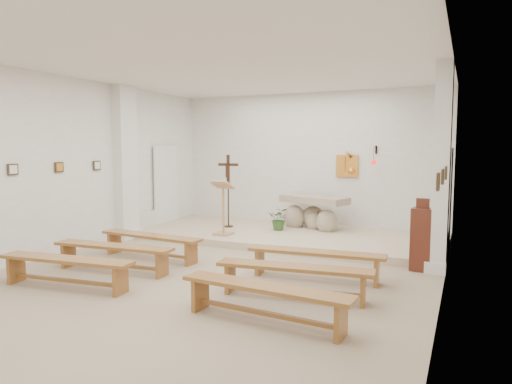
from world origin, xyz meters
The scene contains 29 objects.
ground centered at (0.00, 0.00, 0.00)m, with size 7.00×10.00×0.00m, color tan.
wall_left centered at (-3.49, 0.00, 1.75)m, with size 0.02×10.00×3.50m, color white.
wall_right centered at (3.49, 0.00, 1.75)m, with size 0.02×10.00×3.50m, color white.
wall_back centered at (0.00, 4.99, 1.75)m, with size 7.00×0.02×3.50m, color white.
ceiling centered at (0.00, 0.00, 3.49)m, with size 7.00×10.00×0.02m, color silver.
sanctuary_platform centered at (0.00, 3.50, 0.07)m, with size 6.98×3.00×0.15m, color #C1AE95.
pilaster_left centered at (-3.37, 2.00, 1.75)m, with size 0.26×0.55×3.50m, color white.
pilaster_right centered at (3.37, 2.00, 1.75)m, with size 0.26×0.55×3.50m, color white.
gold_wall_relief centered at (1.05, 4.96, 1.65)m, with size 0.55×0.04×0.55m, color orange.
sanctuary_lamp centered at (1.75, 4.71, 1.81)m, with size 0.11×0.36×0.44m.
station_frame_left_front centered at (-3.47, -0.80, 1.72)m, with size 0.03×0.20×0.20m, color #3A2919.
station_frame_left_mid centered at (-3.47, 0.20, 1.72)m, with size 0.03×0.20×0.20m, color #3A2919.
station_frame_left_rear centered at (-3.47, 1.20, 1.72)m, with size 0.03×0.20×0.20m, color #3A2919.
station_frame_right_front centered at (3.47, -0.80, 1.72)m, with size 0.03×0.20×0.20m, color #3A2919.
station_frame_right_mid centered at (3.47, 0.20, 1.72)m, with size 0.03×0.20×0.20m, color #3A2919.
station_frame_right_rear centered at (3.47, 1.20, 1.72)m, with size 0.03×0.20×0.20m, color #3A2919.
radiator_left centered at (-3.43, 2.70, 0.27)m, with size 0.10×0.85×0.52m, color silver.
radiator_right centered at (3.43, 2.70, 0.27)m, with size 0.10×0.85×0.52m, color silver.
altar centered at (0.41, 4.27, 0.48)m, with size 1.78×1.13×0.86m.
lectern centered at (-1.16, 2.60, 0.76)m, with size 0.45×0.39×1.24m.
crucifix_stand centered at (-1.54, 3.56, 1.18)m, with size 0.54×0.23×1.78m.
potted_plant centered at (-0.24, 3.69, 0.42)m, with size 0.49×0.42×0.54m, color #2F5923.
donation_pedestal centered at (3.10, 1.90, 0.55)m, with size 0.36×0.36×1.24m.
bench_left_front centered at (-1.62, 0.61, 0.35)m, with size 2.21×0.50×0.46m.
bench_right_front centered at (1.62, 0.61, 0.35)m, with size 2.22×0.53×0.46m.
bench_left_second centered at (-1.62, -0.39, 0.35)m, with size 2.22×0.55×0.46m.
bench_right_second centered at (1.62, -0.39, 0.35)m, with size 2.22×0.64×0.46m.
bench_left_third centered at (-1.62, -1.40, 0.35)m, with size 2.22×0.61×0.46m.
bench_right_third centered at (1.62, -1.40, 0.35)m, with size 2.21×0.51×0.46m.
Camera 1 is at (3.76, -6.25, 2.09)m, focal length 32.00 mm.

